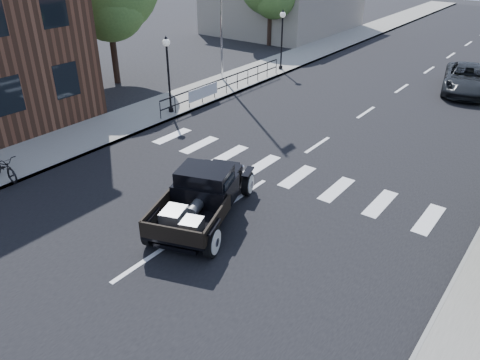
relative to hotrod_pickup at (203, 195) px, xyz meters
The scene contains 13 objects.
ground 0.88m from the hotrod_pickup, 56.90° to the left, with size 120.00×120.00×0.00m, color black.
road 15.23m from the hotrod_pickup, 89.50° to the left, with size 14.00×80.00×0.02m, color black.
road_markings 10.24m from the hotrod_pickup, 89.26° to the left, with size 12.00×60.00×0.06m, color silver, non-canonical shape.
sidewalk_left 17.37m from the hotrod_pickup, 118.83° to the left, with size 3.00×80.00×0.15m, color gray.
low_building_left 31.92m from the hotrod_pickup, 117.80° to the left, with size 10.00×12.00×5.00m, color gray.
railing 12.47m from the hotrod_pickup, 125.09° to the left, with size 0.08×10.00×1.00m, color black, non-canonical shape.
banner 10.85m from the hotrod_pickup, 130.83° to the left, with size 0.04×2.20×0.60m, color silver, non-canonical shape.
lamp_post_b 9.77m from the hotrod_pickup, 140.29° to the left, with size 0.36×0.36×3.64m, color black, non-canonical shape.
lamp_post_c 17.88m from the hotrod_pickup, 114.75° to the left, with size 0.36×0.36×3.64m, color black, non-canonical shape.
big_tree_near 16.48m from the hotrod_pickup, 149.40° to the left, with size 5.84×5.84×8.57m, color #3F642A, non-canonical shape.
hotrod_pickup is the anchor object (origin of this frame).
second_car 18.99m from the hotrod_pickup, 80.28° to the left, with size 2.46×5.34×1.48m, color black.
motorcycle 7.69m from the hotrod_pickup, 161.46° to the right, with size 0.62×1.77×0.93m, color black.
Camera 1 is at (8.28, -9.47, 8.06)m, focal length 35.00 mm.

